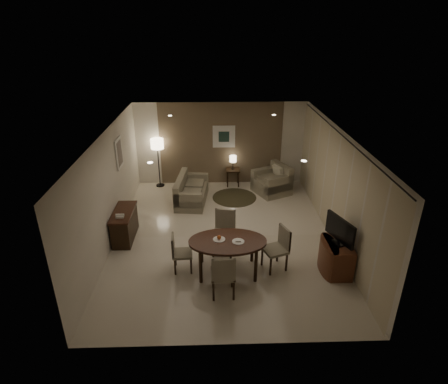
{
  "coord_description": "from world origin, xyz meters",
  "views": [
    {
      "loc": [
        -0.26,
        -8.18,
        5.05
      ],
      "look_at": [
        0.0,
        0.2,
        1.15
      ],
      "focal_mm": 30.0,
      "sensor_mm": 36.0,
      "label": 1
    }
  ],
  "objects_px": {
    "chair_near": "(223,274)",
    "armchair": "(272,180)",
    "chair_right": "(275,249)",
    "chair_far": "(224,234)",
    "side_table": "(233,177)",
    "console_desk": "(125,225)",
    "dining_table": "(228,256)",
    "sofa": "(192,189)",
    "floor_lamp": "(159,163)",
    "tv_cabinet": "(337,257)",
    "chair_left": "(183,253)"
  },
  "relations": [
    {
      "from": "dining_table",
      "to": "armchair",
      "type": "bearing_deg",
      "value": 69.01
    },
    {
      "from": "side_table",
      "to": "chair_left",
      "type": "bearing_deg",
      "value": -106.21
    },
    {
      "from": "chair_right",
      "to": "chair_left",
      "type": "bearing_deg",
      "value": -111.03
    },
    {
      "from": "console_desk",
      "to": "floor_lamp",
      "type": "bearing_deg",
      "value": 81.84
    },
    {
      "from": "tv_cabinet",
      "to": "chair_left",
      "type": "bearing_deg",
      "value": 177.7
    },
    {
      "from": "console_desk",
      "to": "dining_table",
      "type": "bearing_deg",
      "value": -30.08
    },
    {
      "from": "chair_left",
      "to": "armchair",
      "type": "bearing_deg",
      "value": -36.08
    },
    {
      "from": "chair_left",
      "to": "tv_cabinet",
      "type": "bearing_deg",
      "value": -95.86
    },
    {
      "from": "chair_right",
      "to": "floor_lamp",
      "type": "xyz_separation_m",
      "value": [
        -3.08,
        4.62,
        0.31
      ]
    },
    {
      "from": "chair_far",
      "to": "side_table",
      "type": "xyz_separation_m",
      "value": [
        0.43,
        3.96,
        -0.23
      ]
    },
    {
      "from": "chair_near",
      "to": "side_table",
      "type": "bearing_deg",
      "value": -96.72
    },
    {
      "from": "chair_left",
      "to": "floor_lamp",
      "type": "xyz_separation_m",
      "value": [
        -1.08,
        4.61,
        0.37
      ]
    },
    {
      "from": "dining_table",
      "to": "chair_right",
      "type": "height_order",
      "value": "chair_right"
    },
    {
      "from": "side_table",
      "to": "floor_lamp",
      "type": "bearing_deg",
      "value": 179.55
    },
    {
      "from": "dining_table",
      "to": "sofa",
      "type": "xyz_separation_m",
      "value": [
        -0.94,
        3.5,
        -0.0
      ]
    },
    {
      "from": "sofa",
      "to": "armchair",
      "type": "xyz_separation_m",
      "value": [
        2.49,
        0.55,
        0.06
      ]
    },
    {
      "from": "chair_right",
      "to": "floor_lamp",
      "type": "bearing_deg",
      "value": -167.1
    },
    {
      "from": "side_table",
      "to": "floor_lamp",
      "type": "height_order",
      "value": "floor_lamp"
    },
    {
      "from": "console_desk",
      "to": "chair_near",
      "type": "relative_size",
      "value": 1.22
    },
    {
      "from": "dining_table",
      "to": "chair_near",
      "type": "relative_size",
      "value": 1.69
    },
    {
      "from": "chair_right",
      "to": "sofa",
      "type": "distance_m",
      "value": 3.95
    },
    {
      "from": "armchair",
      "to": "chair_near",
      "type": "bearing_deg",
      "value": -45.31
    },
    {
      "from": "dining_table",
      "to": "chair_far",
      "type": "distance_m",
      "value": 0.73
    },
    {
      "from": "console_desk",
      "to": "chair_left",
      "type": "xyz_separation_m",
      "value": [
        1.54,
        -1.37,
        0.05
      ]
    },
    {
      "from": "tv_cabinet",
      "to": "chair_near",
      "type": "relative_size",
      "value": 0.91
    },
    {
      "from": "console_desk",
      "to": "side_table",
      "type": "xyz_separation_m",
      "value": [
        2.88,
        3.23,
        -0.09
      ]
    },
    {
      "from": "tv_cabinet",
      "to": "floor_lamp",
      "type": "height_order",
      "value": "floor_lamp"
    },
    {
      "from": "chair_far",
      "to": "floor_lamp",
      "type": "xyz_separation_m",
      "value": [
        -1.98,
        3.98,
        0.29
      ]
    },
    {
      "from": "chair_right",
      "to": "armchair",
      "type": "relative_size",
      "value": 0.98
    },
    {
      "from": "tv_cabinet",
      "to": "chair_near",
      "type": "height_order",
      "value": "chair_near"
    },
    {
      "from": "dining_table",
      "to": "chair_near",
      "type": "height_order",
      "value": "chair_near"
    },
    {
      "from": "chair_near",
      "to": "armchair",
      "type": "distance_m",
      "value": 5.08
    },
    {
      "from": "chair_right",
      "to": "side_table",
      "type": "xyz_separation_m",
      "value": [
        -0.67,
        4.6,
        -0.21
      ]
    },
    {
      "from": "console_desk",
      "to": "tv_cabinet",
      "type": "height_order",
      "value": "console_desk"
    },
    {
      "from": "console_desk",
      "to": "chair_near",
      "type": "height_order",
      "value": "chair_near"
    },
    {
      "from": "chair_right",
      "to": "sofa",
      "type": "height_order",
      "value": "chair_right"
    },
    {
      "from": "tv_cabinet",
      "to": "side_table",
      "type": "relative_size",
      "value": 1.59
    },
    {
      "from": "chair_near",
      "to": "chair_right",
      "type": "xyz_separation_m",
      "value": [
        1.15,
        0.82,
        -0.0
      ]
    },
    {
      "from": "sofa",
      "to": "tv_cabinet",
      "type": "bearing_deg",
      "value": -131.3
    },
    {
      "from": "sofa",
      "to": "console_desk",
      "type": "bearing_deg",
      "value": 148.03
    },
    {
      "from": "dining_table",
      "to": "side_table",
      "type": "relative_size",
      "value": 2.94
    },
    {
      "from": "chair_left",
      "to": "side_table",
      "type": "distance_m",
      "value": 4.79
    },
    {
      "from": "chair_far",
      "to": "sofa",
      "type": "height_order",
      "value": "chair_far"
    },
    {
      "from": "chair_far",
      "to": "side_table",
      "type": "height_order",
      "value": "chair_far"
    },
    {
      "from": "console_desk",
      "to": "chair_far",
      "type": "bearing_deg",
      "value": -16.74
    },
    {
      "from": "console_desk",
      "to": "side_table",
      "type": "height_order",
      "value": "console_desk"
    },
    {
      "from": "dining_table",
      "to": "chair_left",
      "type": "xyz_separation_m",
      "value": [
        -0.97,
        0.09,
        0.04
      ]
    },
    {
      "from": "console_desk",
      "to": "chair_right",
      "type": "relative_size",
      "value": 1.23
    },
    {
      "from": "chair_right",
      "to": "side_table",
      "type": "distance_m",
      "value": 4.65
    },
    {
      "from": "chair_near",
      "to": "chair_left",
      "type": "bearing_deg",
      "value": -45.79
    }
  ]
}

